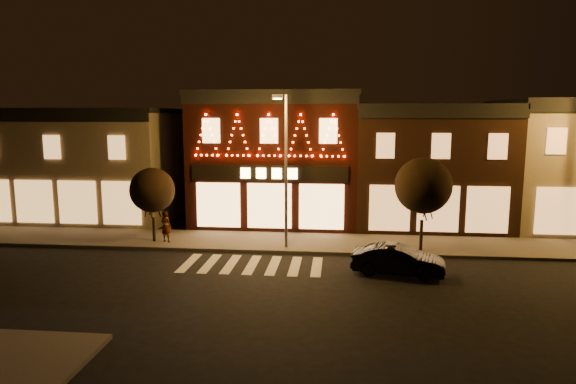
# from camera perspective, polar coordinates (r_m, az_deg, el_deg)

# --- Properties ---
(ground) EXTENTS (120.00, 120.00, 0.00)m
(ground) POSITION_cam_1_polar(r_m,az_deg,el_deg) (19.51, -6.22, -11.81)
(ground) COLOR black
(ground) RESTS_ON ground
(sidewalk_far) EXTENTS (44.00, 4.00, 0.15)m
(sidewalk_far) POSITION_cam_1_polar(r_m,az_deg,el_deg) (26.79, 1.55, -5.85)
(sidewalk_far) COLOR #47423D
(sidewalk_far) RESTS_ON ground
(building_left) EXTENTS (12.20, 8.28, 7.30)m
(building_left) POSITION_cam_1_polar(r_m,az_deg,el_deg) (36.18, -22.12, 3.10)
(building_left) COLOR #7A6B56
(building_left) RESTS_ON ground
(building_pulp) EXTENTS (10.20, 8.34, 8.30)m
(building_pulp) POSITION_cam_1_polar(r_m,az_deg,el_deg) (32.17, -1.20, 4.02)
(building_pulp) COLOR black
(building_pulp) RESTS_ON ground
(building_right_a) EXTENTS (9.20, 8.28, 7.50)m
(building_right_a) POSITION_cam_1_polar(r_m,az_deg,el_deg) (32.48, 15.71, 3.02)
(building_right_a) COLOR #311B11
(building_right_a) RESTS_ON ground
(streetlamp_mid) EXTENTS (0.58, 1.77, 7.72)m
(streetlamp_mid) POSITION_cam_1_polar(r_m,az_deg,el_deg) (24.60, -0.37, 3.75)
(streetlamp_mid) COLOR #59595E
(streetlamp_mid) RESTS_ON sidewalk_far
(tree_left) EXTENTS (2.38, 2.38, 3.97)m
(tree_left) POSITION_cam_1_polar(r_m,az_deg,el_deg) (27.22, -15.37, 0.21)
(tree_left) COLOR black
(tree_left) RESTS_ON sidewalk_far
(tree_right) EXTENTS (2.80, 2.80, 4.68)m
(tree_right) POSITION_cam_1_polar(r_m,az_deg,el_deg) (25.32, 15.32, 0.71)
(tree_right) COLOR black
(tree_right) RESTS_ON sidewalk_far
(dark_sedan) EXTENTS (4.13, 2.09, 1.30)m
(dark_sedan) POSITION_cam_1_polar(r_m,az_deg,el_deg) (22.13, 12.57, -7.68)
(dark_sedan) COLOR black
(dark_sedan) RESTS_ON ground
(pedestrian) EXTENTS (0.72, 0.59, 1.69)m
(pedestrian) POSITION_cam_1_polar(r_m,az_deg,el_deg) (27.24, -13.88, -3.87)
(pedestrian) COLOR gray
(pedestrian) RESTS_ON sidewalk_far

